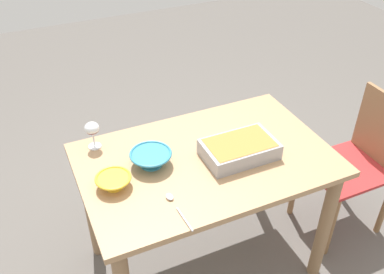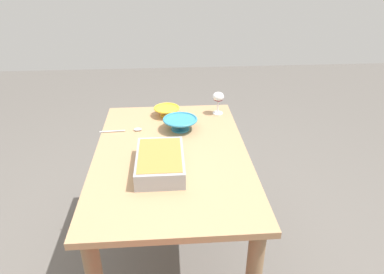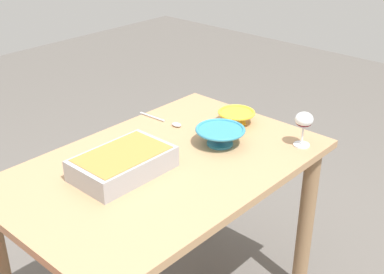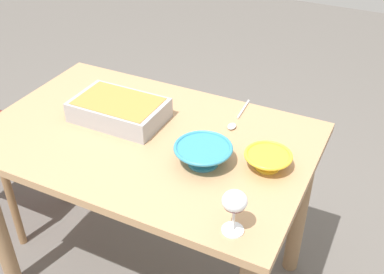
# 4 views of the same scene
# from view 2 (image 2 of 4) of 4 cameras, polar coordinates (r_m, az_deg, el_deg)

# --- Properties ---
(ground_plane) EXTENTS (8.00, 8.00, 0.00)m
(ground_plane) POSITION_cam_2_polar(r_m,az_deg,el_deg) (2.24, -2.82, -19.64)
(ground_plane) COLOR #5B5651
(dining_table) EXTENTS (1.19, 0.77, 0.76)m
(dining_table) POSITION_cam_2_polar(r_m,az_deg,el_deg) (1.83, -3.28, -6.33)
(dining_table) COLOR tan
(dining_table) RESTS_ON ground_plane
(wine_glass) EXTENTS (0.07, 0.07, 0.14)m
(wine_glass) POSITION_cam_2_polar(r_m,az_deg,el_deg) (2.14, 4.30, 6.33)
(wine_glass) COLOR white
(wine_glass) RESTS_ON dining_table
(casserole_dish) EXTENTS (0.34, 0.22, 0.08)m
(casserole_dish) POSITION_cam_2_polar(r_m,az_deg,el_deg) (1.60, -5.22, -3.93)
(casserole_dish) COLOR #99999E
(casserole_dish) RESTS_ON dining_table
(mixing_bowl) EXTENTS (0.16, 0.16, 0.06)m
(mixing_bowl) POSITION_cam_2_polar(r_m,az_deg,el_deg) (2.14, -4.14, 4.32)
(mixing_bowl) COLOR yellow
(mixing_bowl) RESTS_ON dining_table
(small_bowl) EXTENTS (0.19, 0.19, 0.07)m
(small_bowl) POSITION_cam_2_polar(r_m,az_deg,el_deg) (1.96, -1.94, 2.27)
(small_bowl) COLOR teal
(small_bowl) RESTS_ON dining_table
(serving_spoon) EXTENTS (0.03, 0.23, 0.01)m
(serving_spoon) POSITION_cam_2_polar(r_m,az_deg,el_deg) (1.98, -10.17, 1.15)
(serving_spoon) COLOR silver
(serving_spoon) RESTS_ON dining_table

